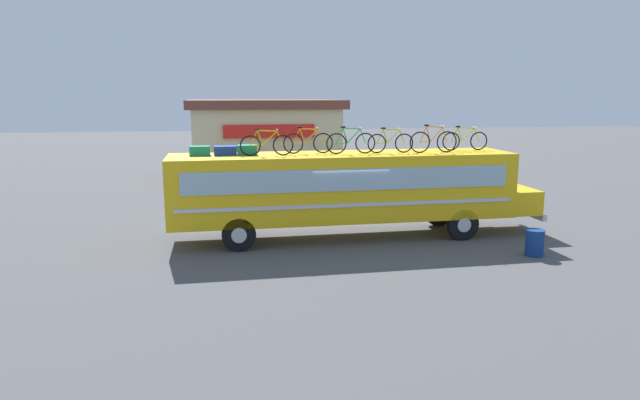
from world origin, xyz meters
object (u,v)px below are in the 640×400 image
rooftop_bicycle_5 (433,141)px  rooftop_bicycle_4 (390,142)px  rooftop_bicycle_2 (308,142)px  rooftop_bicycle_3 (351,142)px  trash_bin (535,243)px  rooftop_bicycle_1 (267,144)px  bus (349,187)px  luggage_bag_3 (247,150)px  luggage_bag_2 (225,150)px  rooftop_bicycle_6 (465,140)px  luggage_bag_1 (200,151)px

rooftop_bicycle_5 → rooftop_bicycle_4: bearing=172.1°
rooftop_bicycle_2 → rooftop_bicycle_5: size_ratio=1.00×
rooftop_bicycle_3 → rooftop_bicycle_4: bearing=1.5°
rooftop_bicycle_2 → trash_bin: bearing=-28.4°
rooftop_bicycle_1 → bus: bearing=4.5°
luggage_bag_3 → trash_bin: (8.49, -3.44, -2.67)m
luggage_bag_2 → rooftop_bicycle_4: size_ratio=0.45×
luggage_bag_2 → rooftop_bicycle_2: size_ratio=0.43×
bus → luggage_bag_3: luggage_bag_3 is taller
luggage_bag_3 → luggage_bag_2: bearing=175.3°
rooftop_bicycle_6 → rooftop_bicycle_4: bearing=-172.9°
bus → rooftop_bicycle_4: rooftop_bicycle_4 is taller
rooftop_bicycle_2 → rooftop_bicycle_4: 2.80m
luggage_bag_3 → rooftop_bicycle_6: (7.69, 0.06, 0.20)m
bus → trash_bin: size_ratio=15.79×
luggage_bag_3 → rooftop_bicycle_5: size_ratio=0.36×
luggage_bag_1 → luggage_bag_3: 1.53m
luggage_bag_1 → rooftop_bicycle_1: bearing=-13.5°
luggage_bag_3 → bus: bearing=-3.7°
rooftop_bicycle_1 → rooftop_bicycle_3: rooftop_bicycle_3 is taller
rooftop_bicycle_1 → rooftop_bicycle_4: size_ratio=1.07×
luggage_bag_3 → rooftop_bicycle_5: 6.30m
bus → rooftop_bicycle_6: bearing=3.8°
luggage_bag_1 → luggage_bag_3: size_ratio=1.06×
bus → luggage_bag_3: (-3.42, 0.22, 1.31)m
rooftop_bicycle_5 → rooftop_bicycle_6: bearing=21.6°
bus → luggage_bag_3: 3.67m
rooftop_bicycle_4 → rooftop_bicycle_5: rooftop_bicycle_5 is taller
rooftop_bicycle_1 → rooftop_bicycle_4: 4.21m
luggage_bag_2 → rooftop_bicycle_2: rooftop_bicycle_2 is taller
rooftop_bicycle_6 → trash_bin: rooftop_bicycle_6 is taller
luggage_bag_1 → rooftop_bicycle_1: rooftop_bicycle_1 is taller
rooftop_bicycle_4 → rooftop_bicycle_5: bearing=-7.9°
bus → luggage_bag_3: size_ratio=20.86×
luggage_bag_2 → luggage_bag_3: bearing=-4.7°
luggage_bag_1 → trash_bin: luggage_bag_1 is taller
luggage_bag_2 → rooftop_bicycle_4: (5.53, -0.36, 0.22)m
rooftop_bicycle_2 → rooftop_bicycle_4: (2.78, -0.34, -0.01)m
luggage_bag_2 → luggage_bag_3: (0.71, -0.06, 0.01)m
rooftop_bicycle_3 → bus: bearing=97.2°
bus → trash_bin: bus is taller
luggage_bag_2 → rooftop_bicycle_3: 4.16m
luggage_bag_1 → rooftop_bicycle_3: size_ratio=0.38×
rooftop_bicycle_3 → trash_bin: 6.60m
rooftop_bicycle_1 → rooftop_bicycle_5: bearing=-0.6°
rooftop_bicycle_1 → rooftop_bicycle_6: (7.08, 0.50, -0.01)m
luggage_bag_2 → rooftop_bicycle_2: 2.76m
luggage_bag_2 → rooftop_bicycle_5: bearing=-4.6°
rooftop_bicycle_1 → rooftop_bicycle_5: rooftop_bicycle_5 is taller
luggage_bag_2 → rooftop_bicycle_3: (4.14, -0.39, 0.24)m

